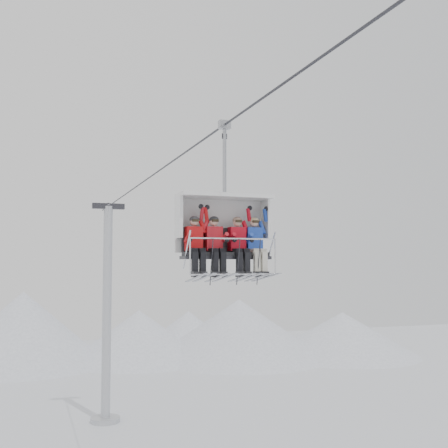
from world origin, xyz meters
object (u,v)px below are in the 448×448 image
object	(u,v)px
chairlift_carrier	(223,226)
skier_center_right	(238,244)
skier_center_left	(215,243)
skier_far_right	(255,244)
lift_tower_right	(107,327)
skier_far_left	(195,243)

from	to	relation	value
chairlift_carrier	skier_center_right	size ratio (longest dim) A/B	2.36
skier_center_left	skier_center_right	world-z (taller)	same
skier_center_left	skier_far_right	size ratio (longest dim) A/B	1.00
chairlift_carrier	skier_center_right	world-z (taller)	chairlift_carrier
skier_center_left	skier_center_right	xyz separation A→B (m)	(0.63, 0.00, 0.00)
skier_far_right	lift_tower_right	bearing A→B (deg)	92.01
lift_tower_right	skier_far_left	xyz separation A→B (m)	(-0.83, -22.22, 4.43)
lift_tower_right	skier_center_right	world-z (taller)	lift_tower_right
chairlift_carrier	skier_center_right	bearing A→B (deg)	-44.07
skier_center_left	skier_center_right	bearing A→B (deg)	0.00
chairlift_carrier	skier_center_left	xyz separation A→B (m)	(-0.32, -0.30, -0.47)
skier_far_left	skier_center_left	xyz separation A→B (m)	(0.52, 0.00, 0.01)
lift_tower_right	skier_far_right	distance (m)	22.67
skier_center_right	skier_far_right	bearing A→B (deg)	0.00
skier_far_left	skier_center_right	distance (m)	1.15
lift_tower_right	skier_center_right	size ratio (longest dim) A/B	7.99
skier_far_left	lift_tower_right	bearing A→B (deg)	87.85
skier_far_left	skier_center_left	size ratio (longest dim) A/B	1.00
skier_far_left	chairlift_carrier	bearing A→B (deg)	20.10
lift_tower_right	skier_center_right	xyz separation A→B (m)	(0.31, -22.22, 4.44)
skier_far_left	skier_center_right	xyz separation A→B (m)	(1.15, 0.00, 0.01)
skier_far_left	skier_center_right	world-z (taller)	skier_center_right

